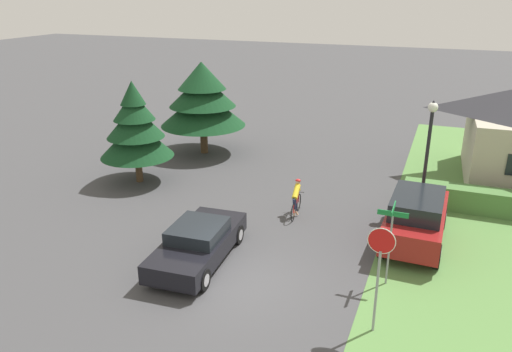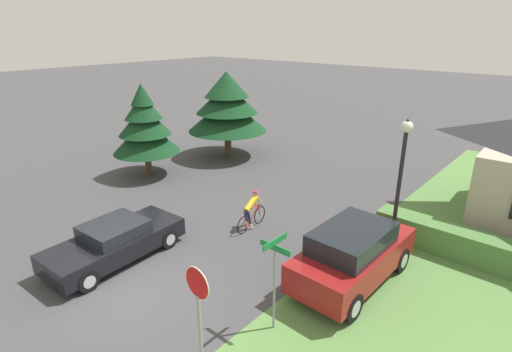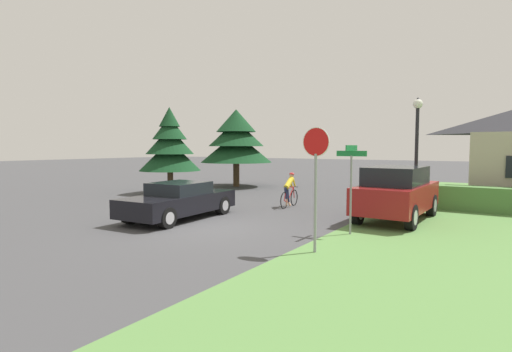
{
  "view_description": "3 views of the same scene",
  "coord_description": "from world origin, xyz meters",
  "px_view_note": "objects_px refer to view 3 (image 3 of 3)",
  "views": [
    {
      "loc": [
        5.41,
        -12.26,
        8.54
      ],
      "look_at": [
        -1.76,
        6.14,
        1.09
      ],
      "focal_mm": 35.0,
      "sensor_mm": 36.0,
      "label": 1
    },
    {
      "loc": [
        9.39,
        -5.06,
        7.31
      ],
      "look_at": [
        -0.23,
        6.13,
        1.77
      ],
      "focal_mm": 28.0,
      "sensor_mm": 36.0,
      "label": 2
    },
    {
      "loc": [
        8.32,
        -9.65,
        2.55
      ],
      "look_at": [
        -0.6,
        4.03,
        1.37
      ],
      "focal_mm": 28.0,
      "sensor_mm": 36.0,
      "label": 3
    }
  ],
  "objects_px": {
    "cyclist": "(289,190)",
    "conifer_tall_far": "(236,140)",
    "sedan_left_lane": "(179,201)",
    "street_lamp": "(417,134)",
    "conifer_tall_near": "(170,146)",
    "street_name_sign": "(351,173)",
    "parked_suv_right": "(397,193)",
    "stop_sign": "(316,165)"
  },
  "relations": [
    {
      "from": "sedan_left_lane",
      "to": "conifer_tall_far",
      "type": "distance_m",
      "value": 12.01
    },
    {
      "from": "cyclist",
      "to": "stop_sign",
      "type": "distance_m",
      "value": 7.5
    },
    {
      "from": "parked_suv_right",
      "to": "stop_sign",
      "type": "relative_size",
      "value": 1.51
    },
    {
      "from": "cyclist",
      "to": "conifer_tall_near",
      "type": "distance_m",
      "value": 8.24
    },
    {
      "from": "street_name_sign",
      "to": "sedan_left_lane",
      "type": "bearing_deg",
      "value": -172.08
    },
    {
      "from": "sedan_left_lane",
      "to": "cyclist",
      "type": "height_order",
      "value": "cyclist"
    },
    {
      "from": "sedan_left_lane",
      "to": "parked_suv_right",
      "type": "relative_size",
      "value": 1.02
    },
    {
      "from": "cyclist",
      "to": "parked_suv_right",
      "type": "bearing_deg",
      "value": -102.64
    },
    {
      "from": "stop_sign",
      "to": "sedan_left_lane",
      "type": "bearing_deg",
      "value": -12.49
    },
    {
      "from": "parked_suv_right",
      "to": "conifer_tall_far",
      "type": "bearing_deg",
      "value": 61.77
    },
    {
      "from": "stop_sign",
      "to": "street_name_sign",
      "type": "bearing_deg",
      "value": -88.07
    },
    {
      "from": "stop_sign",
      "to": "street_lamp",
      "type": "relative_size",
      "value": 0.66
    },
    {
      "from": "parked_suv_right",
      "to": "conifer_tall_near",
      "type": "relative_size",
      "value": 0.96
    },
    {
      "from": "conifer_tall_near",
      "to": "conifer_tall_far",
      "type": "distance_m",
      "value": 5.15
    },
    {
      "from": "cyclist",
      "to": "street_name_sign",
      "type": "distance_m",
      "value": 5.62
    },
    {
      "from": "cyclist",
      "to": "street_name_sign",
      "type": "bearing_deg",
      "value": -137.27
    },
    {
      "from": "cyclist",
      "to": "street_lamp",
      "type": "bearing_deg",
      "value": -67.78
    },
    {
      "from": "street_lamp",
      "to": "street_name_sign",
      "type": "height_order",
      "value": "street_lamp"
    },
    {
      "from": "street_lamp",
      "to": "conifer_tall_near",
      "type": "bearing_deg",
      "value": -173.7
    },
    {
      "from": "sedan_left_lane",
      "to": "conifer_tall_far",
      "type": "bearing_deg",
      "value": 22.41
    },
    {
      "from": "conifer_tall_far",
      "to": "sedan_left_lane",
      "type": "bearing_deg",
      "value": -64.06
    },
    {
      "from": "conifer_tall_near",
      "to": "stop_sign",
      "type": "bearing_deg",
      "value": -30.6
    },
    {
      "from": "stop_sign",
      "to": "conifer_tall_far",
      "type": "distance_m",
      "value": 16.53
    },
    {
      "from": "street_name_sign",
      "to": "parked_suv_right",
      "type": "bearing_deg",
      "value": 79.87
    },
    {
      "from": "street_name_sign",
      "to": "conifer_tall_far",
      "type": "relative_size",
      "value": 0.52
    },
    {
      "from": "cyclist",
      "to": "conifer_tall_far",
      "type": "height_order",
      "value": "conifer_tall_far"
    },
    {
      "from": "cyclist",
      "to": "street_name_sign",
      "type": "relative_size",
      "value": 0.68
    },
    {
      "from": "stop_sign",
      "to": "conifer_tall_far",
      "type": "bearing_deg",
      "value": -45.22
    },
    {
      "from": "stop_sign",
      "to": "conifer_tall_near",
      "type": "xyz_separation_m",
      "value": [
        -12.0,
        7.1,
        0.47
      ]
    },
    {
      "from": "sedan_left_lane",
      "to": "conifer_tall_near",
      "type": "relative_size",
      "value": 0.98
    },
    {
      "from": "cyclist",
      "to": "conifer_tall_far",
      "type": "relative_size",
      "value": 0.35
    },
    {
      "from": "conifer_tall_near",
      "to": "parked_suv_right",
      "type": "bearing_deg",
      "value": -7.23
    },
    {
      "from": "parked_suv_right",
      "to": "conifer_tall_near",
      "type": "bearing_deg",
      "value": 84.13
    },
    {
      "from": "parked_suv_right",
      "to": "stop_sign",
      "type": "height_order",
      "value": "stop_sign"
    },
    {
      "from": "parked_suv_right",
      "to": "conifer_tall_far",
      "type": "xyz_separation_m",
      "value": [
        -11.73,
        6.66,
        2.06
      ]
    },
    {
      "from": "sedan_left_lane",
      "to": "stop_sign",
      "type": "distance_m",
      "value": 6.39
    },
    {
      "from": "conifer_tall_near",
      "to": "street_name_sign",
      "type": "bearing_deg",
      "value": -21.27
    },
    {
      "from": "parked_suv_right",
      "to": "street_name_sign",
      "type": "xyz_separation_m",
      "value": [
        -0.55,
        -3.08,
        0.85
      ]
    },
    {
      "from": "sedan_left_lane",
      "to": "street_name_sign",
      "type": "bearing_deg",
      "value": -85.6
    },
    {
      "from": "cyclist",
      "to": "parked_suv_right",
      "type": "distance_m",
      "value": 4.65
    },
    {
      "from": "sedan_left_lane",
      "to": "conifer_tall_near",
      "type": "xyz_separation_m",
      "value": [
        -5.99,
        5.52,
        1.96
      ]
    },
    {
      "from": "stop_sign",
      "to": "street_lamp",
      "type": "xyz_separation_m",
      "value": [
        0.59,
        8.49,
        0.97
      ]
    }
  ]
}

